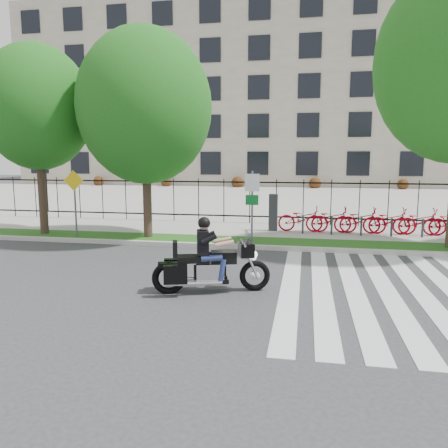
# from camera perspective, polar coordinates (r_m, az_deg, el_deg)

# --- Properties ---
(ground) EXTENTS (120.00, 120.00, 0.00)m
(ground) POSITION_cam_1_polar(r_m,az_deg,el_deg) (11.19, -2.77, -7.46)
(ground) COLOR #313133
(ground) RESTS_ON ground
(curb) EXTENTS (60.00, 0.20, 0.15)m
(curb) POSITION_cam_1_polar(r_m,az_deg,el_deg) (15.07, 0.86, -2.93)
(curb) COLOR #B9B7AE
(curb) RESTS_ON ground
(grass_verge) EXTENTS (60.00, 1.50, 0.15)m
(grass_verge) POSITION_cam_1_polar(r_m,az_deg,el_deg) (15.89, 1.39, -2.32)
(grass_verge) COLOR #1C4A12
(grass_verge) RESTS_ON ground
(sidewalk) EXTENTS (60.00, 3.50, 0.15)m
(sidewalk) POSITION_cam_1_polar(r_m,az_deg,el_deg) (18.32, 2.65, -0.85)
(sidewalk) COLOR #A3A198
(sidewalk) RESTS_ON ground
(plaza) EXTENTS (80.00, 34.00, 0.10)m
(plaza) POSITION_cam_1_polar(r_m,az_deg,el_deg) (35.67, 6.63, 3.71)
(plaza) COLOR #A3A198
(plaza) RESTS_ON ground
(crosswalk_stripes) EXTENTS (5.70, 8.00, 0.01)m
(crosswalk_stripes) POSITION_cam_1_polar(r_m,az_deg,el_deg) (11.14, 22.42, -8.17)
(crosswalk_stripes) COLOR silver
(crosswalk_stripes) RESTS_ON ground
(iron_fence) EXTENTS (30.00, 0.06, 2.00)m
(iron_fence) POSITION_cam_1_polar(r_m,az_deg,el_deg) (19.90, 3.38, 3.03)
(iron_fence) COLOR black
(iron_fence) RESTS_ON sidewalk
(office_building) EXTENTS (60.00, 21.90, 20.15)m
(office_building) POSITION_cam_1_polar(r_m,az_deg,el_deg) (55.84, 8.35, 15.66)
(office_building) COLOR #A19782
(office_building) RESTS_ON ground
(lamp_post_left) EXTENTS (1.06, 0.70, 4.25)m
(lamp_post_left) POSITION_cam_1_polar(r_m,az_deg,el_deg) (26.73, -22.44, 8.25)
(lamp_post_left) COLOR black
(lamp_post_left) RESTS_ON ground
(street_tree_0) EXTENTS (4.11, 4.11, 7.20)m
(street_tree_0) POSITION_cam_1_polar(r_m,az_deg,el_deg) (18.52, -23.23, 13.79)
(street_tree_0) COLOR #3B2A20
(street_tree_0) RESTS_ON grass_verge
(street_tree_1) EXTENTS (4.86, 4.86, 7.57)m
(street_tree_1) POSITION_cam_1_polar(r_m,az_deg,el_deg) (16.56, -10.30, 14.84)
(street_tree_1) COLOR #3B2A20
(street_tree_1) RESTS_ON grass_verge
(bike_share_station) EXTENTS (8.97, 0.89, 1.50)m
(bike_share_station) POSITION_cam_1_polar(r_m,az_deg,el_deg) (18.09, 20.61, 0.39)
(bike_share_station) COLOR #2D2D33
(bike_share_station) RESTS_ON sidewalk
(sign_pole_regulatory) EXTENTS (0.50, 0.09, 2.50)m
(sign_pole_regulatory) POSITION_cam_1_polar(r_m,az_deg,el_deg) (15.20, 3.69, 3.50)
(sign_pole_regulatory) COLOR #59595B
(sign_pole_regulatory) RESTS_ON grass_verge
(sign_pole_warning) EXTENTS (0.78, 0.09, 2.49)m
(sign_pole_warning) POSITION_cam_1_polar(r_m,az_deg,el_deg) (17.35, -18.94, 3.70)
(sign_pole_warning) COLOR #59595B
(sign_pole_warning) RESTS_ON grass_verge
(motorcycle_rider) EXTENTS (2.69, 1.26, 2.13)m
(motorcycle_rider) POSITION_cam_1_polar(r_m,az_deg,el_deg) (10.13, -1.71, -5.02)
(motorcycle_rider) COLOR black
(motorcycle_rider) RESTS_ON ground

